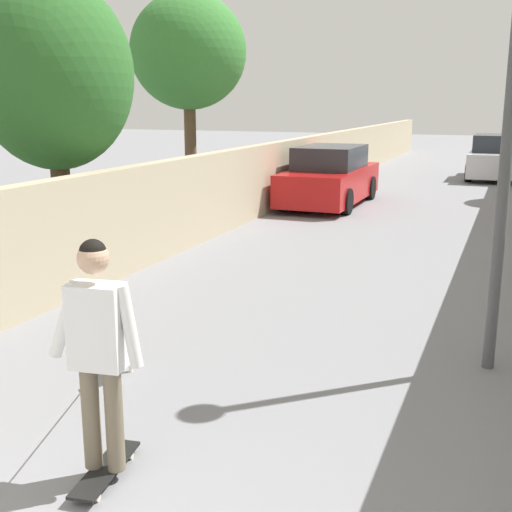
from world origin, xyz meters
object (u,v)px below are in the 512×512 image
(tree_left_distant, at_px, (188,53))
(person_skateboarder, at_px, (98,339))
(car_near, at_px, (330,178))
(skateboard, at_px, (106,469))
(dog, at_px, (120,350))
(tree_left_far, at_px, (53,76))
(car_far, at_px, (496,159))

(tree_left_distant, relative_size, person_skateboarder, 3.02)
(person_skateboarder, height_order, car_near, person_skateboarder)
(skateboard, bearing_deg, car_near, 8.44)
(dog, bearing_deg, person_skateboarder, -150.20)
(tree_left_distant, relative_size, dog, 2.67)
(tree_left_far, distance_m, dog, 5.55)
(tree_left_distant, height_order, car_far, tree_left_distant)
(tree_left_far, bearing_deg, car_near, -16.02)
(dog, relative_size, car_far, 0.50)
(skateboard, distance_m, car_far, 20.95)
(car_far, bearing_deg, person_skateboarder, 174.81)
(tree_left_distant, relative_size, car_near, 1.17)
(tree_left_far, xyz_separation_m, person_skateboarder, (-5.06, -4.24, -1.99))
(skateboard, bearing_deg, car_far, -5.19)
(person_skateboarder, bearing_deg, skateboard, -1.34)
(car_far, bearing_deg, tree_left_distant, 147.29)
(car_near, bearing_deg, tree_left_distant, 132.03)
(tree_left_distant, height_order, person_skateboarder, tree_left_distant)
(dog, height_order, car_near, car_near)
(tree_left_far, distance_m, tree_left_distant, 5.57)
(tree_left_far, xyz_separation_m, dog, (-3.47, -3.33, -2.79))
(skateboard, xyz_separation_m, car_far, (20.86, -1.89, 0.65))
(dog, bearing_deg, skateboard, -150.20)
(tree_left_distant, xyz_separation_m, person_skateboarder, (-10.56, -4.72, -2.70))
(tree_left_far, height_order, car_near, tree_left_far)
(tree_left_distant, bearing_deg, car_near, -47.97)
(tree_left_far, height_order, person_skateboarder, tree_left_far)
(person_skateboarder, xyz_separation_m, dog, (1.59, 0.91, -0.80))
(tree_left_distant, relative_size, car_far, 1.35)
(skateboard, height_order, person_skateboarder, person_skateboarder)
(tree_left_far, bearing_deg, skateboard, -140.05)
(skateboard, relative_size, car_far, 0.22)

